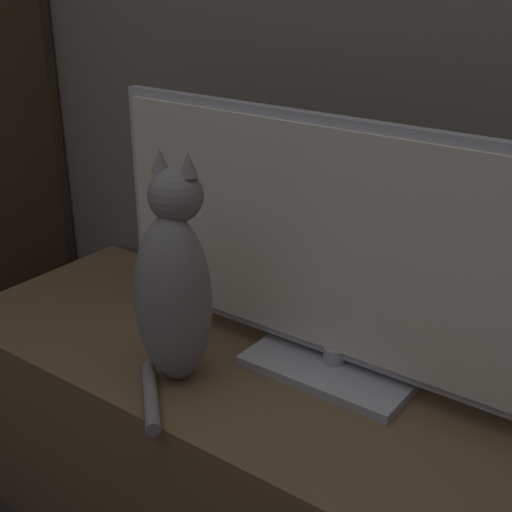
{
  "coord_description": "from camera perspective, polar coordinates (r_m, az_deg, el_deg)",
  "views": [
    {
      "loc": [
        0.69,
        -0.1,
        1.27
      ],
      "look_at": [
        -0.04,
        0.88,
        0.74
      ],
      "focal_mm": 50.0,
      "sensor_mm": 36.0,
      "label": 1
    }
  ],
  "objects": [
    {
      "name": "tv",
      "position": [
        1.36,
        6.75,
        0.11
      ],
      "size": [
        1.07,
        0.21,
        0.52
      ],
      "color": "#B7B7BC",
      "rests_on": "tv_stand"
    },
    {
      "name": "tv_stand",
      "position": [
        1.6,
        1.8,
        -16.66
      ],
      "size": [
        1.55,
        0.54,
        0.48
      ],
      "color": "brown",
      "rests_on": "ground_plane"
    },
    {
      "name": "cat",
      "position": [
        1.36,
        -6.56,
        -2.52
      ],
      "size": [
        0.2,
        0.27,
        0.46
      ],
      "rotation": [
        0.0,
        0.0,
        0.22
      ],
      "color": "gray",
      "rests_on": "tv_stand"
    }
  ]
}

